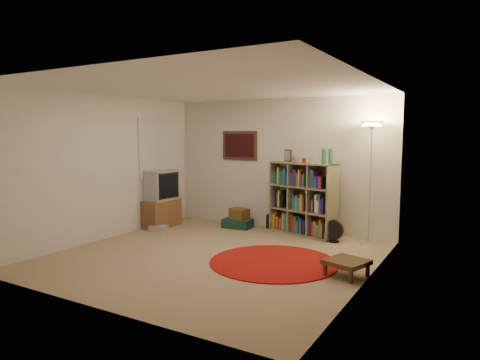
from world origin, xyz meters
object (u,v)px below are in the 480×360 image
object	(u,v)px
floor_lamp	(371,142)
floor_fan	(334,231)
tv_stand	(159,199)
side_table	(347,263)
bookshelf	(302,200)
suitcase	(238,223)

from	to	relation	value
floor_lamp	floor_fan	size ratio (longest dim) A/B	5.31
tv_stand	floor_lamp	bearing A→B (deg)	12.68
floor_lamp	side_table	distance (m)	2.42
floor_fan	bookshelf	bearing A→B (deg)	163.29
floor_fan	suitcase	bearing A→B (deg)	-178.58
floor_lamp	tv_stand	xyz separation A→B (m)	(-3.93, -0.75, -1.15)
tv_stand	side_table	bearing A→B (deg)	-13.58
bookshelf	floor_lamp	bearing A→B (deg)	14.47
floor_fan	tv_stand	bearing A→B (deg)	-165.36
floor_fan	suitcase	distance (m)	2.00
suitcase	side_table	xyz separation A→B (m)	(2.68, -1.80, 0.09)
floor_lamp	tv_stand	world-z (taller)	floor_lamp
floor_fan	side_table	size ratio (longest dim) A/B	0.64
side_table	tv_stand	bearing A→B (deg)	164.52
bookshelf	side_table	bearing A→B (deg)	-37.77
suitcase	side_table	distance (m)	3.23
bookshelf	suitcase	bearing A→B (deg)	-158.08
bookshelf	side_table	xyz separation A→B (m)	(1.39, -1.93, -0.45)
bookshelf	suitcase	xyz separation A→B (m)	(-1.29, -0.12, -0.55)
bookshelf	floor_fan	size ratio (longest dim) A/B	4.12
floor_fan	side_table	bearing A→B (deg)	-60.58
tv_stand	side_table	xyz separation A→B (m)	(4.10, -1.14, -0.36)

